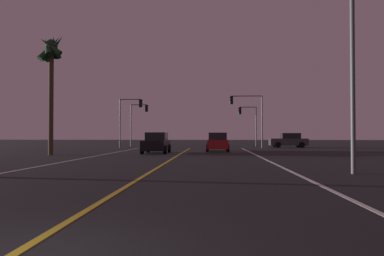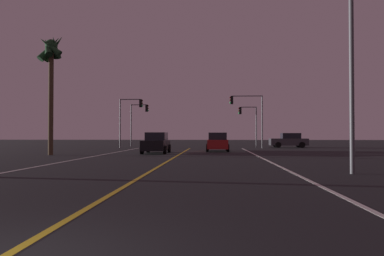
{
  "view_description": "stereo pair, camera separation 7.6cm",
  "coord_description": "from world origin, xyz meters",
  "px_view_note": "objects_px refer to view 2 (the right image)",
  "views": [
    {
      "loc": [
        2.53,
        -3.68,
        1.52
      ],
      "look_at": [
        0.58,
        30.21,
        2.14
      ],
      "focal_mm": 33.62,
      "sensor_mm": 36.0,
      "label": 1
    },
    {
      "loc": [
        2.6,
        -3.68,
        1.52
      ],
      "look_at": [
        0.58,
        30.21,
        2.14
      ],
      "focal_mm": 33.62,
      "sensor_mm": 36.0,
      "label": 2
    }
  ],
  "objects_px": {
    "car_oncoming": "(156,143)",
    "street_lamp_right_near": "(337,36)",
    "traffic_light_near_right": "(247,109)",
    "traffic_light_far_left": "(139,115)",
    "palm_tree_left_mid": "(51,59)",
    "car_ahead_far": "(217,142)",
    "traffic_light_near_left": "(131,112)",
    "traffic_light_far_right": "(248,117)",
    "car_crossing_side": "(289,141)"
  },
  "relations": [
    {
      "from": "car_oncoming",
      "to": "traffic_light_far_left",
      "type": "height_order",
      "value": "traffic_light_far_left"
    },
    {
      "from": "car_crossing_side",
      "to": "traffic_light_far_left",
      "type": "relative_size",
      "value": 0.79
    },
    {
      "from": "palm_tree_left_mid",
      "to": "car_oncoming",
      "type": "bearing_deg",
      "value": 21.96
    },
    {
      "from": "traffic_light_near_right",
      "to": "street_lamp_right_near",
      "type": "height_order",
      "value": "street_lamp_right_near"
    },
    {
      "from": "traffic_light_far_right",
      "to": "palm_tree_left_mid",
      "type": "height_order",
      "value": "palm_tree_left_mid"
    },
    {
      "from": "traffic_light_far_left",
      "to": "palm_tree_left_mid",
      "type": "xyz_separation_m",
      "value": [
        -2.53,
        -19.81,
        3.2
      ]
    },
    {
      "from": "car_ahead_far",
      "to": "street_lamp_right_near",
      "type": "bearing_deg",
      "value": -166.57
    },
    {
      "from": "traffic_light_near_left",
      "to": "traffic_light_far_left",
      "type": "relative_size",
      "value": 1.03
    },
    {
      "from": "car_oncoming",
      "to": "traffic_light_far_left",
      "type": "distance_m",
      "value": 17.79
    },
    {
      "from": "traffic_light_far_right",
      "to": "traffic_light_near_right",
      "type": "bearing_deg",
      "value": 83.76
    },
    {
      "from": "traffic_light_far_right",
      "to": "palm_tree_left_mid",
      "type": "xyz_separation_m",
      "value": [
        -16.44,
        -19.81,
        3.45
      ]
    },
    {
      "from": "car_oncoming",
      "to": "car_crossing_side",
      "type": "distance_m",
      "value": 19.13
    },
    {
      "from": "car_oncoming",
      "to": "car_crossing_side",
      "type": "height_order",
      "value": "same"
    },
    {
      "from": "traffic_light_near_right",
      "to": "palm_tree_left_mid",
      "type": "relative_size",
      "value": 0.64
    },
    {
      "from": "car_crossing_side",
      "to": "car_oncoming",
      "type": "bearing_deg",
      "value": 45.2
    },
    {
      "from": "car_oncoming",
      "to": "palm_tree_left_mid",
      "type": "xyz_separation_m",
      "value": [
        -7.45,
        -3.0,
        6.37
      ]
    },
    {
      "from": "traffic_light_near_right",
      "to": "traffic_light_near_left",
      "type": "distance_m",
      "value": 13.15
    },
    {
      "from": "car_crossing_side",
      "to": "traffic_light_far_right",
      "type": "distance_m",
      "value": 6.25
    },
    {
      "from": "traffic_light_far_right",
      "to": "traffic_light_far_left",
      "type": "xyz_separation_m",
      "value": [
        -13.91,
        -0.0,
        0.25
      ]
    },
    {
      "from": "traffic_light_near_left",
      "to": "street_lamp_right_near",
      "type": "xyz_separation_m",
      "value": [
        14.22,
        -26.08,
        1.28
      ]
    },
    {
      "from": "car_ahead_far",
      "to": "traffic_light_far_right",
      "type": "relative_size",
      "value": 0.85
    },
    {
      "from": "car_oncoming",
      "to": "traffic_light_far_right",
      "type": "bearing_deg",
      "value": 151.85
    },
    {
      "from": "traffic_light_near_left",
      "to": "traffic_light_far_left",
      "type": "distance_m",
      "value": 5.5
    },
    {
      "from": "traffic_light_near_right",
      "to": "traffic_light_far_left",
      "type": "xyz_separation_m",
      "value": [
        -13.3,
        5.5,
        -0.39
      ]
    },
    {
      "from": "car_crossing_side",
      "to": "traffic_light_near_left",
      "type": "relative_size",
      "value": 0.77
    },
    {
      "from": "traffic_light_near_left",
      "to": "traffic_light_far_right",
      "type": "distance_m",
      "value": 14.81
    },
    {
      "from": "car_ahead_far",
      "to": "traffic_light_far_right",
      "type": "bearing_deg",
      "value": -16.99
    },
    {
      "from": "traffic_light_near_right",
      "to": "traffic_light_near_left",
      "type": "height_order",
      "value": "traffic_light_near_right"
    },
    {
      "from": "palm_tree_left_mid",
      "to": "car_ahead_far",
      "type": "bearing_deg",
      "value": 28.68
    },
    {
      "from": "street_lamp_right_near",
      "to": "palm_tree_left_mid",
      "type": "distance_m",
      "value": 20.68
    },
    {
      "from": "palm_tree_left_mid",
      "to": "traffic_light_near_left",
      "type": "bearing_deg",
      "value": 79.33
    },
    {
      "from": "traffic_light_near_left",
      "to": "car_crossing_side",
      "type": "bearing_deg",
      "value": 7.08
    },
    {
      "from": "traffic_light_near_right",
      "to": "traffic_light_far_left",
      "type": "distance_m",
      "value": 14.4
    },
    {
      "from": "car_crossing_side",
      "to": "traffic_light_far_right",
      "type": "bearing_deg",
      "value": -35.78
    },
    {
      "from": "car_crossing_side",
      "to": "traffic_light_near_left",
      "type": "xyz_separation_m",
      "value": [
        -18.23,
        -2.27,
        3.29
      ]
    },
    {
      "from": "car_oncoming",
      "to": "palm_tree_left_mid",
      "type": "relative_size",
      "value": 0.47
    },
    {
      "from": "car_oncoming",
      "to": "traffic_light_far_right",
      "type": "relative_size",
      "value": 0.85
    },
    {
      "from": "traffic_light_near_right",
      "to": "car_crossing_side",
      "type": "bearing_deg",
      "value": -156.0
    },
    {
      "from": "traffic_light_far_left",
      "to": "palm_tree_left_mid",
      "type": "distance_m",
      "value": 20.23
    },
    {
      "from": "traffic_light_near_right",
      "to": "palm_tree_left_mid",
      "type": "bearing_deg",
      "value": 42.1
    },
    {
      "from": "car_oncoming",
      "to": "street_lamp_right_near",
      "type": "height_order",
      "value": "street_lamp_right_near"
    },
    {
      "from": "car_oncoming",
      "to": "traffic_light_far_left",
      "type": "bearing_deg",
      "value": -163.7
    },
    {
      "from": "car_oncoming",
      "to": "traffic_light_far_right",
      "type": "height_order",
      "value": "traffic_light_far_right"
    },
    {
      "from": "car_ahead_far",
      "to": "palm_tree_left_mid",
      "type": "distance_m",
      "value": 15.58
    },
    {
      "from": "street_lamp_right_near",
      "to": "traffic_light_near_left",
      "type": "bearing_deg",
      "value": -61.4
    },
    {
      "from": "car_ahead_far",
      "to": "palm_tree_left_mid",
      "type": "bearing_deg",
      "value": 118.68
    },
    {
      "from": "car_ahead_far",
      "to": "traffic_light_near_right",
      "type": "distance_m",
      "value": 8.95
    },
    {
      "from": "car_ahead_far",
      "to": "car_crossing_side",
      "type": "bearing_deg",
      "value": -40.92
    },
    {
      "from": "traffic_light_near_right",
      "to": "traffic_light_far_right",
      "type": "bearing_deg",
      "value": -96.24
    },
    {
      "from": "traffic_light_far_right",
      "to": "palm_tree_left_mid",
      "type": "relative_size",
      "value": 0.55
    }
  ]
}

